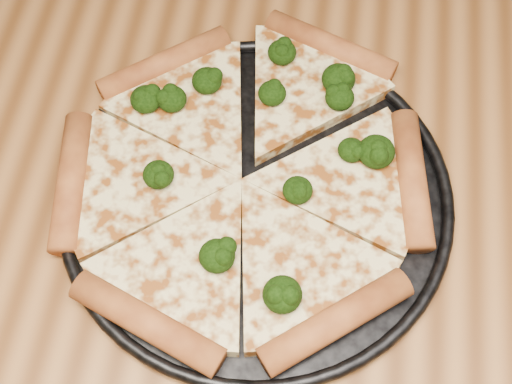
# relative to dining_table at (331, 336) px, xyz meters

# --- Properties ---
(dining_table) EXTENTS (1.20, 0.90, 0.75)m
(dining_table) POSITION_rel_dining_table_xyz_m (0.00, 0.00, 0.00)
(dining_table) COLOR #92592D
(dining_table) RESTS_ON ground
(pizza_pan) EXTENTS (0.34, 0.34, 0.02)m
(pizza_pan) POSITION_rel_dining_table_xyz_m (-0.08, 0.08, 0.10)
(pizza_pan) COLOR black
(pizza_pan) RESTS_ON dining_table
(pizza) EXTENTS (0.33, 0.37, 0.03)m
(pizza) POSITION_rel_dining_table_xyz_m (-0.09, 0.09, 0.11)
(pizza) COLOR beige
(pizza) RESTS_ON pizza_pan
(broccoli_florets) EXTENTS (0.24, 0.27, 0.02)m
(broccoli_florets) POSITION_rel_dining_table_xyz_m (-0.08, 0.13, 0.12)
(broccoli_florets) COLOR black
(broccoli_florets) RESTS_ON pizza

